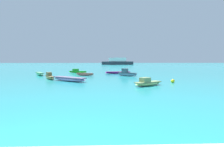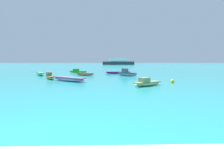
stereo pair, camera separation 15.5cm
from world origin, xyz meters
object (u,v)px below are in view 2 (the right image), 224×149
object	(u,v)px
moored_boat_3	(69,79)
moored_boat_6	(127,73)
moored_boat_4	(78,71)
moored_boat_7	(147,83)
mooring_buoy_0	(172,81)
moored_boat_1	(40,74)
moored_boat_2	(85,74)
distant_ferry	(118,62)
moored_boat_0	(118,72)
moored_boat_5	(50,77)

from	to	relation	value
moored_boat_3	moored_boat_6	world-z (taller)	moored_boat_6
moored_boat_4	moored_boat_6	xyz separation A→B (m)	(7.32, -5.90, 0.11)
moored_boat_7	mooring_buoy_0	distance (m)	3.21
moored_boat_1	moored_boat_6	bearing A→B (deg)	51.75
moored_boat_7	mooring_buoy_0	xyz separation A→B (m)	(2.73, 1.68, -0.07)
moored_boat_3	mooring_buoy_0	bearing A→B (deg)	25.94
moored_boat_2	moored_boat_6	size ratio (longest dim) A/B	0.98
moored_boat_4	distant_ferry	xyz separation A→B (m)	(9.74, 49.80, 1.02)
moored_boat_4	moored_boat_3	bearing A→B (deg)	-66.27
moored_boat_7	mooring_buoy_0	size ratio (longest dim) A/B	7.75
moored_boat_2	mooring_buoy_0	xyz separation A→B (m)	(8.88, -7.61, -0.03)
moored_boat_7	moored_boat_3	bearing A→B (deg)	123.28
moored_boat_7	moored_boat_1	bearing A→B (deg)	109.06
moored_boat_0	moored_boat_2	bearing A→B (deg)	-151.36
moored_boat_5	moored_boat_6	distance (m)	9.43
moored_boat_0	moored_boat_5	xyz separation A→B (m)	(-8.02, -7.07, 0.07)
moored_boat_7	moored_boat_2	bearing A→B (deg)	91.81
moored_boat_7	moored_boat_6	bearing A→B (deg)	62.79
moored_boat_7	mooring_buoy_0	bearing A→B (deg)	-0.16
moored_boat_6	moored_boat_4	bearing A→B (deg)	177.85
moored_boat_2	distant_ferry	bearing A→B (deg)	97.40
distant_ferry	moored_boat_2	bearing A→B (deg)	-98.18
moored_boat_2	moored_boat_6	xyz separation A→B (m)	(5.48, -0.75, 0.14)
moored_boat_3	distant_ferry	bearing A→B (deg)	117.02
moored_boat_2	moored_boat_4	size ratio (longest dim) A/B	0.79
moored_boat_5	moored_boat_0	bearing A→B (deg)	101.20
moored_boat_6	moored_boat_7	world-z (taller)	moored_boat_6
moored_boat_3	distant_ferry	xyz separation A→B (m)	(8.72, 60.98, 1.02)
moored_boat_0	moored_boat_4	xyz separation A→B (m)	(-6.45, 1.98, 0.05)
moored_boat_3	moored_boat_4	distance (m)	11.23
moored_boat_5	distant_ferry	bearing A→B (deg)	138.93
moored_boat_2	moored_boat_4	bearing A→B (deg)	125.26
moored_boat_6	moored_boat_7	xyz separation A→B (m)	(0.67, -8.53, -0.10)
moored_boat_2	moored_boat_1	bearing A→B (deg)	-172.31
moored_boat_0	moored_boat_1	bearing A→B (deg)	-173.95
moored_boat_2	moored_boat_7	bearing A→B (deg)	-40.92
mooring_buoy_0	moored_boat_0	bearing A→B (deg)	111.61
mooring_buoy_0	moored_boat_6	bearing A→B (deg)	116.38
moored_boat_4	moored_boat_5	size ratio (longest dim) A/B	1.13
moored_boat_7	distant_ferry	distance (m)	64.26
moored_boat_3	moored_boat_7	distance (m)	7.68
moored_boat_1	moored_boat_5	bearing A→B (deg)	0.67
moored_boat_4	moored_boat_7	size ratio (longest dim) A/B	1.19
moored_boat_5	moored_boat_7	world-z (taller)	moored_boat_5
moored_boat_5	mooring_buoy_0	distance (m)	12.84
moored_boat_2	moored_boat_3	bearing A→B (deg)	-82.11
moored_boat_5	moored_boat_7	bearing A→B (deg)	30.42
moored_boat_4	moored_boat_5	bearing A→B (deg)	-81.35
moored_boat_3	moored_boat_6	bearing A→B (deg)	75.18
moored_boat_1	moored_boat_2	bearing A→B (deg)	51.71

